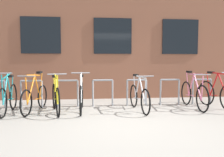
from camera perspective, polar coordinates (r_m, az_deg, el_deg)
name	(u,v)px	position (r m, az deg, el deg)	size (l,w,h in m)	color
ground_plane	(129,124)	(4.71, 4.26, -11.54)	(42.00, 42.00, 0.00)	#9E998E
storefront_building	(106,38)	(11.16, -1.65, 10.31)	(28.00, 6.85, 4.91)	brown
bike_rack	(103,90)	(6.42, -2.39, -2.89)	(6.62, 0.05, 0.78)	gray
bicycle_pink	(194,94)	(6.64, 20.20, -3.72)	(0.44, 1.77, 1.04)	black
bicycle_white	(81,96)	(5.89, -7.86, -4.43)	(0.44, 1.72, 1.05)	black
bicycle_yellow	(56,97)	(5.84, -14.23, -4.71)	(0.54, 1.64, 1.03)	black
bicycle_teal	(8,98)	(6.18, -25.08, -4.48)	(0.44, 1.68, 1.06)	black
bicycle_silver	(139,97)	(5.94, 6.96, -4.63)	(0.44, 1.65, 0.97)	black
bicycle_orange	(35,97)	(6.13, -19.14, -4.50)	(0.44, 1.70, 1.05)	black
bicycle_red	(217,94)	(6.87, 25.35, -3.55)	(0.44, 1.68, 1.04)	black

